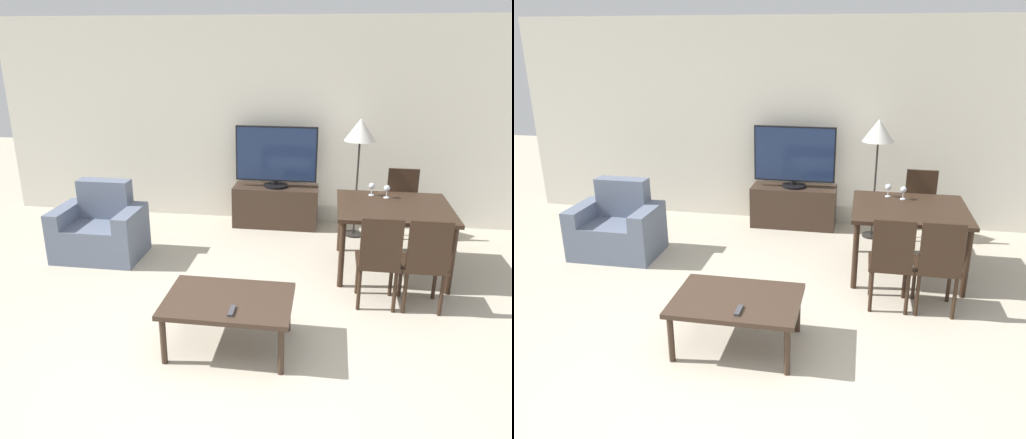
# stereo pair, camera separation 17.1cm
# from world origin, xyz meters

# --- Properties ---
(ground_plane) EXTENTS (18.00, 18.00, 0.00)m
(ground_plane) POSITION_xyz_m (0.00, 0.00, 0.00)
(ground_plane) COLOR #B2A893
(wall_back) EXTENTS (7.73, 0.06, 2.70)m
(wall_back) POSITION_xyz_m (0.00, 3.77, 1.35)
(wall_back) COLOR silver
(wall_back) RESTS_ON ground_plane
(armchair) EXTENTS (0.97, 0.68, 0.86)m
(armchair) POSITION_xyz_m (-1.86, 2.17, 0.30)
(armchair) COLOR slate
(armchair) RESTS_ON ground_plane
(tv_stand) EXTENTS (1.13, 0.43, 0.55)m
(tv_stand) POSITION_xyz_m (0.04, 3.48, 0.27)
(tv_stand) COLOR #38281E
(tv_stand) RESTS_ON ground_plane
(tv) EXTENTS (1.07, 0.32, 0.81)m
(tv) POSITION_xyz_m (0.04, 3.48, 0.96)
(tv) COLOR black
(tv) RESTS_ON tv_stand
(coffee_table) EXTENTS (1.03, 0.72, 0.44)m
(coffee_table) POSITION_xyz_m (-0.01, 0.56, 0.39)
(coffee_table) COLOR #38281E
(coffee_table) RESTS_ON ground_plane
(dining_table) EXTENTS (1.18, 1.07, 0.75)m
(dining_table) POSITION_xyz_m (1.43, 2.24, 0.67)
(dining_table) COLOR black
(dining_table) RESTS_ON ground_plane
(dining_chair_near) EXTENTS (0.40, 0.40, 0.92)m
(dining_chair_near) POSITION_xyz_m (1.23, 1.40, 0.51)
(dining_chair_near) COLOR black
(dining_chair_near) RESTS_ON ground_plane
(dining_chair_far) EXTENTS (0.40, 0.40, 0.92)m
(dining_chair_far) POSITION_xyz_m (1.64, 3.09, 0.51)
(dining_chair_far) COLOR black
(dining_chair_far) RESTS_ON ground_plane
(dining_chair_near_right) EXTENTS (0.40, 0.40, 0.92)m
(dining_chair_near_right) POSITION_xyz_m (1.64, 1.40, 0.51)
(dining_chair_near_right) COLOR black
(dining_chair_near_right) RESTS_ON ground_plane
(floor_lamp) EXTENTS (0.38, 0.38, 1.51)m
(floor_lamp) POSITION_xyz_m (1.09, 3.26, 1.31)
(floor_lamp) COLOR black
(floor_lamp) RESTS_ON ground_plane
(remote_primary) EXTENTS (0.04, 0.15, 0.02)m
(remote_primary) POSITION_xyz_m (0.05, 0.35, 0.45)
(remote_primary) COLOR #38383D
(remote_primary) RESTS_ON coffee_table
(wine_glass_left) EXTENTS (0.07, 0.07, 0.15)m
(wine_glass_left) POSITION_xyz_m (1.38, 2.51, 0.85)
(wine_glass_left) COLOR silver
(wine_glass_left) RESTS_ON dining_table
(wine_glass_center) EXTENTS (0.07, 0.07, 0.15)m
(wine_glass_center) POSITION_xyz_m (1.22, 2.59, 0.85)
(wine_glass_center) COLOR silver
(wine_glass_center) RESTS_ON dining_table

